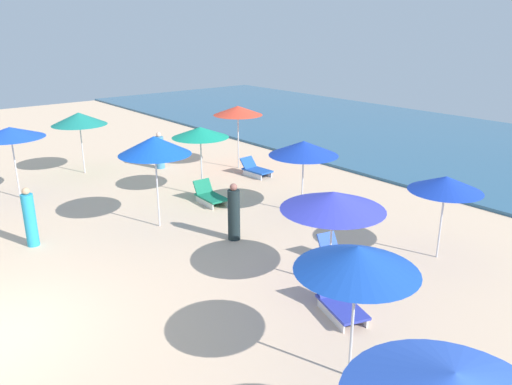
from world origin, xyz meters
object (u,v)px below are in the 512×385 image
object	(u,v)px
umbrella_2	(304,148)
umbrella_0	(79,119)
beachgoer_3	(30,219)
lounge_chair_4_0	(210,196)
umbrella_3	(10,133)
umbrella_7	(238,111)
umbrella_8	(446,184)
umbrella_6	(357,259)
beachgoer_0	(160,152)
umbrella_5	(155,145)
umbrella_1	(333,201)
lounge_chair_1_1	(339,256)
beachgoer_2	(234,214)
lounge_chair_1_0	(339,303)
umbrella_4	(200,132)
lounge_chair_7_0	(256,169)

from	to	relation	value
umbrella_2	umbrella_0	bearing A→B (deg)	-157.53
umbrella_0	beachgoer_3	world-z (taller)	umbrella_0
lounge_chair_4_0	umbrella_3	bearing A→B (deg)	138.87
umbrella_0	beachgoer_3	size ratio (longest dim) A/B	1.48
umbrella_2	umbrella_7	size ratio (longest dim) A/B	0.90
umbrella_0	umbrella_8	world-z (taller)	umbrella_0
umbrella_7	umbrella_6	bearing A→B (deg)	-29.32
lounge_chair_4_0	beachgoer_0	world-z (taller)	beachgoer_0
umbrella_3	umbrella_5	xyz separation A→B (m)	(5.55, 2.54, 0.18)
umbrella_3	beachgoer_3	xyz separation A→B (m)	(4.56, -0.89, -1.56)
umbrella_2	umbrella_8	size ratio (longest dim) A/B	1.07
umbrella_6	umbrella_1	bearing A→B (deg)	138.91
umbrella_0	lounge_chair_4_0	xyz separation A→B (m)	(6.39, 1.93, -2.01)
umbrella_1	lounge_chair_1_1	bearing A→B (deg)	119.99
lounge_chair_4_0	beachgoer_2	world-z (taller)	beachgoer_2
umbrella_5	umbrella_6	distance (m)	8.32
lounge_chair_1_1	lounge_chair_4_0	distance (m)	6.00
umbrella_1	beachgoer_2	bearing A→B (deg)	-177.54
lounge_chair_1_0	lounge_chair_4_0	xyz separation A→B (m)	(-7.57, 1.84, 0.01)
lounge_chair_1_1	umbrella_7	distance (m)	9.87
umbrella_1	beachgoer_0	world-z (taller)	umbrella_1
lounge_chair_1_0	beachgoer_0	xyz separation A→B (m)	(-12.60, 2.72, 0.47)
beachgoer_3	umbrella_1	bearing A→B (deg)	-164.42
umbrella_0	umbrella_4	size ratio (longest dim) A/B	1.01
umbrella_5	lounge_chair_7_0	xyz separation A→B (m)	(-2.31, 5.70, -2.28)
lounge_chair_1_0	umbrella_7	distance (m)	11.97
lounge_chair_1_0	umbrella_2	distance (m)	6.41
umbrella_7	beachgoer_0	bearing A→B (deg)	-129.09
lounge_chair_1_1	umbrella_5	bearing A→B (deg)	126.03
lounge_chair_1_0	umbrella_7	bearing A→B (deg)	81.57
umbrella_6	umbrella_7	bearing A→B (deg)	150.68
umbrella_1	umbrella_7	xyz separation A→B (m)	(-9.45, 4.54, 0.36)
lounge_chair_1_0	lounge_chair_1_1	distance (m)	2.33
umbrella_2	beachgoer_3	size ratio (longest dim) A/B	1.41
lounge_chair_7_0	lounge_chair_1_1	bearing A→B (deg)	-118.60
lounge_chair_1_0	umbrella_0	bearing A→B (deg)	108.86
lounge_chair_1_1	umbrella_8	distance (m)	3.27
umbrella_2	umbrella_7	world-z (taller)	umbrella_7
lounge_chair_1_0	umbrella_3	distance (m)	12.91
umbrella_0	lounge_chair_1_0	xyz separation A→B (m)	(13.96, 0.08, -2.02)
umbrella_7	beachgoer_3	xyz separation A→B (m)	(2.68, -9.30, -1.68)
umbrella_8	beachgoer_3	distance (m)	11.16
beachgoer_2	beachgoer_0	bearing A→B (deg)	-46.15
umbrella_4	lounge_chair_4_0	world-z (taller)	umbrella_4
umbrella_2	beachgoer_2	size ratio (longest dim) A/B	1.43
umbrella_3	beachgoer_3	size ratio (longest dim) A/B	1.50
lounge_chair_1_1	lounge_chair_7_0	xyz separation A→B (m)	(-7.56, 3.44, 0.00)
umbrella_1	umbrella_4	xyz separation A→B (m)	(-7.40, 1.31, 0.20)
lounge_chair_1_0	lounge_chair_1_1	xyz separation A→B (m)	(-1.57, 1.72, 0.01)
umbrella_1	umbrella_3	size ratio (longest dim) A/B	0.94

